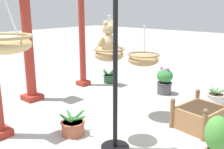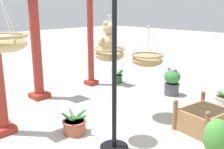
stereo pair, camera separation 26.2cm
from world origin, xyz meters
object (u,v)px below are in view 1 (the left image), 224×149
object	(u,v)px
potted_plant_tall_leafy	(109,78)
hanging_basket_right_low	(143,59)
display_pole_central	(115,100)
greenhouse_pillar_far_back	(28,47)
greenhouse_pillar_left	(82,36)
teddy_bear	(108,39)
potted_plant_small_succulent	(216,97)
potted_plant_conical_shrub	(217,140)
hanging_basket_with_teddy	(109,54)
potted_plant_bushy_green	(73,126)
potted_plant_flowering_red	(165,81)
hanging_basket_left_high	(7,43)
wooden_planter_box	(200,116)

from	to	relation	value
potted_plant_tall_leafy	hanging_basket_right_low	bearing A→B (deg)	-123.26
display_pole_central	greenhouse_pillar_far_back	xyz separation A→B (m)	(0.40, 2.94, 0.46)
display_pole_central	greenhouse_pillar_left	world-z (taller)	greenhouse_pillar_left
teddy_bear	potted_plant_small_succulent	xyz separation A→B (m)	(2.88, -0.73, -1.53)
potted_plant_conical_shrub	hanging_basket_with_teddy	bearing A→B (deg)	103.30
potted_plant_bushy_green	potted_plant_small_succulent	bearing A→B (deg)	-22.65
potted_plant_flowering_red	hanging_basket_with_teddy	bearing A→B (deg)	-169.00
potted_plant_small_succulent	hanging_basket_left_high	bearing A→B (deg)	170.78
hanging_basket_with_teddy	potted_plant_bushy_green	size ratio (longest dim) A/B	1.34
hanging_basket_right_low	potted_plant_small_succulent	bearing A→B (deg)	-25.73
hanging_basket_left_high	potted_plant_flowering_red	size ratio (longest dim) A/B	0.97
greenhouse_pillar_far_back	potted_plant_bushy_green	world-z (taller)	greenhouse_pillar_far_back
teddy_bear	potted_plant_small_succulent	bearing A→B (deg)	-14.20
hanging_basket_right_low	potted_plant_small_succulent	distance (m)	2.21
potted_plant_flowering_red	potted_plant_small_succulent	xyz separation A→B (m)	(0.19, -1.23, -0.21)
wooden_planter_box	potted_plant_conical_shrub	bearing A→B (deg)	-148.09
potted_plant_conical_shrub	potted_plant_small_succulent	bearing A→B (deg)	19.51
greenhouse_pillar_left	wooden_planter_box	world-z (taller)	greenhouse_pillar_left
greenhouse_pillar_left	potted_plant_flowering_red	bearing A→B (deg)	-68.62
potted_plant_bushy_green	potted_plant_conical_shrub	size ratio (longest dim) A/B	0.68
hanging_basket_right_low	potted_plant_tall_leafy	world-z (taller)	hanging_basket_right_low
teddy_bear	wooden_planter_box	distance (m)	2.26
teddy_bear	potted_plant_bushy_green	distance (m)	1.65
hanging_basket_with_teddy	potted_plant_conical_shrub	bearing A→B (deg)	-76.70
potted_plant_conical_shrub	hanging_basket_right_low	bearing A→B (deg)	66.38
potted_plant_tall_leafy	potted_plant_small_succulent	distance (m)	2.97
hanging_basket_left_high	greenhouse_pillar_left	xyz separation A→B (m)	(3.47, 2.62, -0.38)
teddy_bear	potted_plant_tall_leafy	distance (m)	3.68
wooden_planter_box	potted_plant_small_succulent	world-z (taller)	wooden_planter_box
hanging_basket_right_low	potted_plant_tall_leafy	xyz separation A→B (m)	(1.38, 2.10, -1.03)
greenhouse_pillar_left	potted_plant_flowering_red	size ratio (longest dim) A/B	4.19
display_pole_central	greenhouse_pillar_far_back	distance (m)	3.00
greenhouse_pillar_far_back	potted_plant_flowering_red	distance (m)	3.39
potted_plant_flowering_red	potted_plant_small_succulent	bearing A→B (deg)	-81.41
teddy_bear	greenhouse_pillar_left	distance (m)	3.23
greenhouse_pillar_far_back	potted_plant_flowering_red	world-z (taller)	greenhouse_pillar_far_back
display_pole_central	hanging_basket_right_low	xyz separation A→B (m)	(1.28, 0.39, 0.38)
hanging_basket_with_teddy	teddy_bear	xyz separation A→B (m)	(0.00, 0.02, 0.22)
hanging_basket_right_low	greenhouse_pillar_far_back	distance (m)	2.70
hanging_basket_with_teddy	potted_plant_bushy_green	world-z (taller)	hanging_basket_with_teddy
greenhouse_pillar_left	potted_plant_bushy_green	distance (m)	3.20
potted_plant_bushy_green	potted_plant_small_succulent	world-z (taller)	potted_plant_bushy_green
potted_plant_tall_leafy	potted_plant_flowering_red	bearing A→B (deg)	-83.85
teddy_bear	hanging_basket_right_low	size ratio (longest dim) A/B	0.65
hanging_basket_with_teddy	potted_plant_tall_leafy	xyz separation A→B (m)	(2.51, 2.24, -1.30)
hanging_basket_right_low	potted_plant_bushy_green	xyz separation A→B (m)	(-1.40, 0.47, -1.03)
greenhouse_pillar_left	greenhouse_pillar_far_back	world-z (taller)	greenhouse_pillar_left
hanging_basket_right_low	greenhouse_pillar_far_back	size ratio (longest dim) A/B	0.29
wooden_planter_box	potted_plant_conical_shrub	distance (m)	1.27
hanging_basket_right_low	potted_plant_small_succulent	size ratio (longest dim) A/B	1.83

